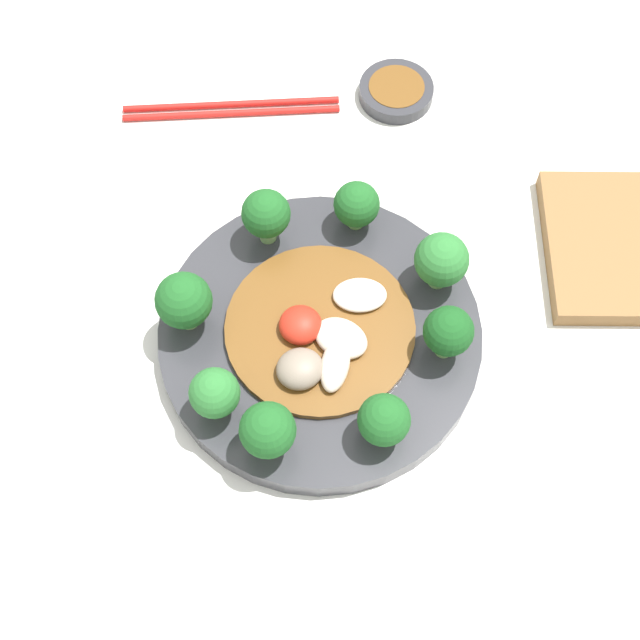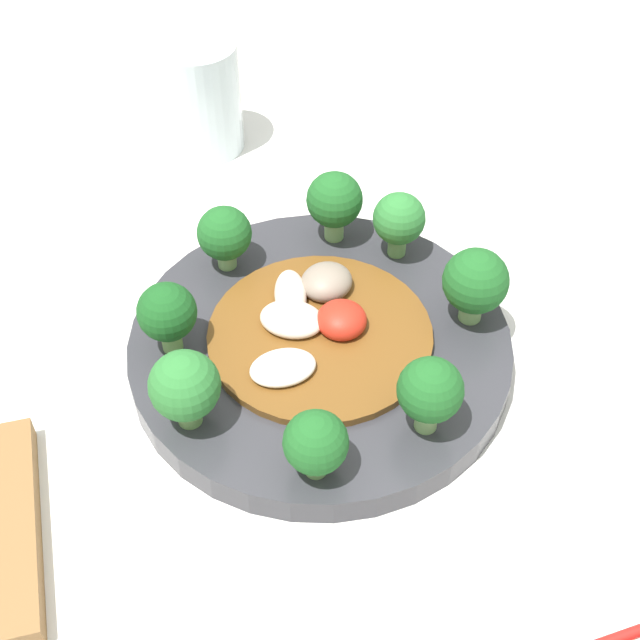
{
  "view_description": "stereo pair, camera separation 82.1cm",
  "coord_description": "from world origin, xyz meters",
  "px_view_note": "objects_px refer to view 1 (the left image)",
  "views": [
    {
      "loc": [
        -0.05,
        0.36,
        1.51
      ],
      "look_at": [
        0.02,
        0.02,
        0.82
      ],
      "focal_mm": 50.0,
      "sensor_mm": 36.0,
      "label": 1
    },
    {
      "loc": [
        -0.01,
        -0.43,
        1.3
      ],
      "look_at": [
        0.02,
        0.02,
        0.82
      ],
      "focal_mm": 50.0,
      "sensor_mm": 36.0,
      "label": 2
    }
  ],
  "objects_px": {
    "broccoli_northwest": "(384,420)",
    "broccoli_north": "(268,431)",
    "broccoli_east": "(184,301)",
    "broccoli_west": "(448,332)",
    "broccoli_southwest": "(441,260)",
    "chopsticks": "(231,109)",
    "plate": "(320,336)",
    "sauce_dish": "(393,90)",
    "broccoli_southeast": "(266,215)",
    "broccoli_northeast": "(215,394)",
    "broccoli_south": "(357,205)",
    "stirfry_center": "(322,334)"
  },
  "relations": [
    {
      "from": "broccoli_north",
      "to": "broccoli_southeast",
      "type": "bearing_deg",
      "value": -76.47
    },
    {
      "from": "broccoli_northwest",
      "to": "broccoli_west",
      "type": "bearing_deg",
      "value": -114.43
    },
    {
      "from": "broccoli_east",
      "to": "broccoli_west",
      "type": "xyz_separation_m",
      "value": [
        -0.23,
        -0.02,
        -0.0
      ]
    },
    {
      "from": "broccoli_north",
      "to": "chopsticks",
      "type": "xyz_separation_m",
      "value": [
        0.13,
        -0.36,
        -0.06
      ]
    },
    {
      "from": "broccoli_east",
      "to": "chopsticks",
      "type": "height_order",
      "value": "broccoli_east"
    },
    {
      "from": "stirfry_center",
      "to": "sauce_dish",
      "type": "distance_m",
      "value": 0.31
    },
    {
      "from": "broccoli_northeast",
      "to": "sauce_dish",
      "type": "xyz_separation_m",
      "value": [
        -0.09,
        -0.39,
        -0.05
      ]
    },
    {
      "from": "broccoli_northeast",
      "to": "broccoli_southeast",
      "type": "height_order",
      "value": "broccoli_southeast"
    },
    {
      "from": "plate",
      "to": "broccoli_north",
      "type": "xyz_separation_m",
      "value": [
        0.02,
        0.11,
        0.05
      ]
    },
    {
      "from": "broccoli_north",
      "to": "chopsticks",
      "type": "bearing_deg",
      "value": -70.72
    },
    {
      "from": "broccoli_northwest",
      "to": "broccoli_east",
      "type": "distance_m",
      "value": 0.2
    },
    {
      "from": "broccoli_northeast",
      "to": "chopsticks",
      "type": "height_order",
      "value": "broccoli_northeast"
    },
    {
      "from": "broccoli_northwest",
      "to": "broccoli_southwest",
      "type": "distance_m",
      "value": 0.16
    },
    {
      "from": "stirfry_center",
      "to": "broccoli_southwest",
      "type": "bearing_deg",
      "value": -139.78
    },
    {
      "from": "broccoli_west",
      "to": "sauce_dish",
      "type": "height_order",
      "value": "broccoli_west"
    },
    {
      "from": "broccoli_northeast",
      "to": "stirfry_center",
      "type": "height_order",
      "value": "broccoli_northeast"
    },
    {
      "from": "broccoli_north",
      "to": "chopsticks",
      "type": "height_order",
      "value": "broccoli_north"
    },
    {
      "from": "broccoli_northwest",
      "to": "broccoli_north",
      "type": "relative_size",
      "value": 0.89
    },
    {
      "from": "broccoli_northeast",
      "to": "chopsticks",
      "type": "relative_size",
      "value": 0.26
    },
    {
      "from": "broccoli_east",
      "to": "broccoli_north",
      "type": "height_order",
      "value": "same"
    },
    {
      "from": "stirfry_center",
      "to": "sauce_dish",
      "type": "bearing_deg",
      "value": -92.55
    },
    {
      "from": "broccoli_east",
      "to": "broccoli_southwest",
      "type": "bearing_deg",
      "value": -157.94
    },
    {
      "from": "plate",
      "to": "broccoli_northeast",
      "type": "bearing_deg",
      "value": 52.9
    },
    {
      "from": "broccoli_northeast",
      "to": "broccoli_southeast",
      "type": "bearing_deg",
      "value": -90.54
    },
    {
      "from": "broccoli_west",
      "to": "broccoli_north",
      "type": "xyz_separation_m",
      "value": [
        0.13,
        0.12,
        0.0
      ]
    },
    {
      "from": "stirfry_center",
      "to": "broccoli_northeast",
      "type": "bearing_deg",
      "value": 49.61
    },
    {
      "from": "broccoli_northwest",
      "to": "broccoli_south",
      "type": "bearing_deg",
      "value": -73.57
    },
    {
      "from": "broccoli_southwest",
      "to": "broccoli_south",
      "type": "relative_size",
      "value": 1.17
    },
    {
      "from": "sauce_dish",
      "to": "plate",
      "type": "bearing_deg",
      "value": 86.81
    },
    {
      "from": "broccoli_south",
      "to": "broccoli_southeast",
      "type": "height_order",
      "value": "broccoli_southeast"
    },
    {
      "from": "chopsticks",
      "to": "sauce_dish",
      "type": "relative_size",
      "value": 2.86
    },
    {
      "from": "broccoli_southeast",
      "to": "chopsticks",
      "type": "bearing_deg",
      "value": -64.02
    },
    {
      "from": "broccoli_southwest",
      "to": "broccoli_north",
      "type": "bearing_deg",
      "value": 58.51
    },
    {
      "from": "broccoli_northwest",
      "to": "sauce_dish",
      "type": "bearing_deg",
      "value": -82.1
    },
    {
      "from": "broccoli_west",
      "to": "chopsticks",
      "type": "height_order",
      "value": "broccoli_west"
    },
    {
      "from": "broccoli_north",
      "to": "broccoli_west",
      "type": "bearing_deg",
      "value": -137.83
    },
    {
      "from": "broccoli_north",
      "to": "sauce_dish",
      "type": "relative_size",
      "value": 0.81
    },
    {
      "from": "broccoli_northeast",
      "to": "broccoli_west",
      "type": "xyz_separation_m",
      "value": [
        -0.18,
        -0.09,
        0.0
      ]
    },
    {
      "from": "plate",
      "to": "broccoli_south",
      "type": "height_order",
      "value": "broccoli_south"
    },
    {
      "from": "broccoli_southwest",
      "to": "broccoli_southeast",
      "type": "xyz_separation_m",
      "value": [
        0.16,
        -0.02,
        0.0
      ]
    },
    {
      "from": "broccoli_northwest",
      "to": "broccoli_south",
      "type": "relative_size",
      "value": 1.05
    },
    {
      "from": "broccoli_southwest",
      "to": "broccoli_west",
      "type": "distance_m",
      "value": 0.07
    },
    {
      "from": "broccoli_southwest",
      "to": "stirfry_center",
      "type": "distance_m",
      "value": 0.12
    },
    {
      "from": "broccoli_south",
      "to": "chopsticks",
      "type": "bearing_deg",
      "value": -39.46
    },
    {
      "from": "broccoli_northwest",
      "to": "broccoli_west",
      "type": "xyz_separation_m",
      "value": [
        -0.04,
        -0.09,
        0.0
      ]
    },
    {
      "from": "broccoli_northeast",
      "to": "broccoli_south",
      "type": "height_order",
      "value": "broccoli_northeast"
    },
    {
      "from": "broccoli_west",
      "to": "sauce_dish",
      "type": "xyz_separation_m",
      "value": [
        0.09,
        -0.3,
        -0.05
      ]
    },
    {
      "from": "broccoli_south",
      "to": "broccoli_southeast",
      "type": "bearing_deg",
      "value": 22.22
    },
    {
      "from": "broccoli_northwest",
      "to": "broccoli_north",
      "type": "xyz_separation_m",
      "value": [
        0.09,
        0.03,
        0.01
      ]
    },
    {
      "from": "plate",
      "to": "sauce_dish",
      "type": "height_order",
      "value": "plate"
    }
  ]
}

